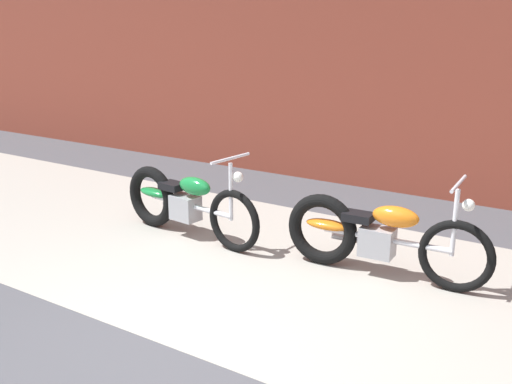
% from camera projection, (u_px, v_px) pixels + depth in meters
% --- Properties ---
extents(ground_plane, '(80.00, 80.00, 0.00)m').
position_uv_depth(ground_plane, '(175.00, 349.00, 4.40)').
color(ground_plane, '#47474C').
extents(sidewalk_slab, '(36.00, 3.50, 0.01)m').
position_uv_depth(sidewalk_slab, '(290.00, 269.00, 5.81)').
color(sidewalk_slab, '#9E998E').
rests_on(sidewalk_slab, ground).
extents(motorcycle_green, '(2.00, 0.60, 1.03)m').
position_uv_depth(motorcycle_green, '(181.00, 201.00, 6.67)').
color(motorcycle_green, black).
rests_on(motorcycle_green, ground).
extents(motorcycle_orange, '(2.01, 0.58, 1.03)m').
position_uv_depth(motorcycle_orange, '(370.00, 235.00, 5.62)').
color(motorcycle_orange, black).
rests_on(motorcycle_orange, ground).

